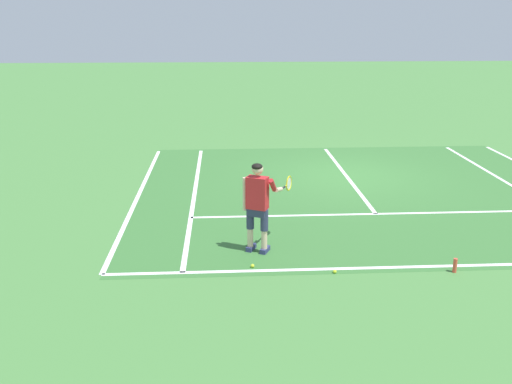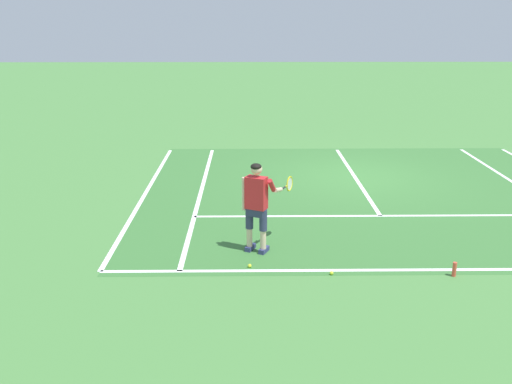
% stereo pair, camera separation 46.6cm
% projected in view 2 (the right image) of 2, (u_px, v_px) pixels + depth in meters
% --- Properties ---
extents(ground_plane, '(80.00, 80.00, 0.00)m').
position_uv_depth(ground_plane, '(355.00, 177.00, 15.50)').
color(ground_plane, '#477F3D').
extents(court_inner_surface, '(10.98, 9.58, 0.00)m').
position_uv_depth(court_inner_surface, '(364.00, 191.00, 14.21)').
color(court_inner_surface, '#387033').
rests_on(court_inner_surface, ground).
extents(line_baseline, '(10.98, 0.10, 0.01)m').
position_uv_depth(line_baseline, '(416.00, 270.00, 9.83)').
color(line_baseline, white).
rests_on(line_baseline, ground).
extents(line_service, '(8.23, 0.10, 0.01)m').
position_uv_depth(line_service, '(380.00, 216.00, 12.48)').
color(line_service, white).
rests_on(line_service, ground).
extents(line_centre_service, '(0.10, 6.40, 0.01)m').
position_uv_depth(line_centre_service, '(354.00, 176.00, 15.53)').
color(line_centre_service, white).
rests_on(line_centre_service, ground).
extents(line_singles_left, '(0.10, 9.18, 0.01)m').
position_uv_depth(line_singles_left, '(201.00, 192.00, 14.16)').
color(line_singles_left, white).
rests_on(line_singles_left, ground).
extents(line_doubles_left, '(0.10, 9.18, 0.01)m').
position_uv_depth(line_doubles_left, '(146.00, 192.00, 14.14)').
color(line_doubles_left, white).
rests_on(line_doubles_left, ground).
extents(tennis_player, '(0.99, 0.96, 1.71)m').
position_uv_depth(tennis_player, '(257.00, 201.00, 10.32)').
color(tennis_player, navy).
rests_on(tennis_player, ground).
extents(tennis_ball_near_feet, '(0.07, 0.07, 0.07)m').
position_uv_depth(tennis_ball_near_feet, '(250.00, 266.00, 9.92)').
color(tennis_ball_near_feet, '#CCE02D').
rests_on(tennis_ball_near_feet, ground).
extents(tennis_ball_by_baseline, '(0.07, 0.07, 0.07)m').
position_uv_depth(tennis_ball_by_baseline, '(332.00, 273.00, 9.64)').
color(tennis_ball_by_baseline, '#CCE02D').
rests_on(tennis_ball_by_baseline, ground).
extents(water_bottle, '(0.07, 0.07, 0.25)m').
position_uv_depth(water_bottle, '(454.00, 269.00, 9.56)').
color(water_bottle, '#E04C38').
rests_on(water_bottle, ground).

